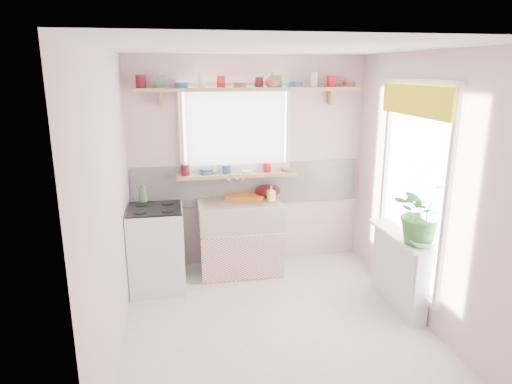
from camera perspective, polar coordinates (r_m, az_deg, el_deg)
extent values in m
plane|color=silver|center=(4.45, 2.65, -16.57)|extent=(3.20, 3.20, 0.00)
plane|color=white|center=(3.79, 3.12, 17.56)|extent=(3.20, 3.20, 0.00)
plane|color=beige|center=(5.47, -1.02, 3.64)|extent=(2.80, 0.00, 2.80)
plane|color=beige|center=(2.51, 11.48, -10.83)|extent=(2.80, 0.00, 2.80)
plane|color=beige|center=(3.87, -17.73, -1.91)|extent=(0.00, 3.20, 3.20)
plane|color=beige|center=(4.47, 20.60, 0.06)|extent=(0.00, 3.20, 3.20)
cube|color=white|center=(5.51, -0.98, 1.06)|extent=(2.74, 0.03, 0.50)
cube|color=pink|center=(5.56, -0.97, -0.95)|extent=(2.74, 0.02, 0.12)
cube|color=white|center=(5.37, -2.62, 7.75)|extent=(1.20, 0.01, 1.00)
cube|color=white|center=(5.31, -2.52, 7.67)|extent=(1.15, 0.02, 0.95)
cube|color=white|center=(4.63, 19.30, 0.69)|extent=(0.01, 1.10, 1.90)
cube|color=yellow|center=(4.47, 19.24, 10.74)|extent=(0.03, 1.20, 0.28)
cube|color=white|center=(5.44, -2.01, -7.15)|extent=(0.85, 0.55, 0.55)
cube|color=#C45139|center=(5.19, -1.54, -8.31)|extent=(0.95, 0.02, 0.53)
cube|color=#BFAB8B|center=(5.30, -2.05, -2.90)|extent=(0.95, 0.55, 0.30)
cylinder|color=silver|center=(5.43, -2.48, 1.93)|extent=(0.03, 0.22, 0.03)
cube|color=white|center=(5.10, -12.28, -6.97)|extent=(0.58, 0.58, 0.90)
cube|color=black|center=(4.95, -12.58, -2.08)|extent=(0.56, 0.56, 0.02)
cylinder|color=black|center=(4.82, -14.29, -2.47)|extent=(0.14, 0.14, 0.01)
cylinder|color=black|center=(4.81, -10.97, -2.31)|extent=(0.14, 0.14, 0.01)
cylinder|color=black|center=(5.09, -14.12, -1.53)|extent=(0.14, 0.14, 0.01)
cylinder|color=black|center=(5.08, -10.97, -1.38)|extent=(0.14, 0.14, 0.01)
cube|color=white|center=(4.87, 17.41, -9.38)|extent=(0.15, 0.90, 0.75)
cube|color=white|center=(4.71, 17.46, -5.15)|extent=(0.22, 0.95, 0.03)
cube|color=tan|center=(5.35, -2.38, 2.18)|extent=(1.40, 0.22, 0.04)
cube|color=tan|center=(5.23, -0.82, 12.74)|extent=(2.52, 0.24, 0.04)
cylinder|color=#590F14|center=(5.16, -14.19, 13.15)|extent=(0.11, 0.11, 0.12)
cylinder|color=#3F7F4C|center=(5.16, -11.75, 13.29)|extent=(0.11, 0.11, 0.12)
cylinder|color=#3359A5|center=(5.16, -9.29, 13.07)|extent=(0.11, 0.11, 0.06)
cylinder|color=silver|center=(5.17, -6.86, 13.49)|extent=(0.11, 0.11, 0.12)
cylinder|color=red|center=(5.19, -4.43, 13.56)|extent=(0.11, 0.11, 0.12)
cylinder|color=#A55133|center=(5.22, -2.01, 13.27)|extent=(0.11, 0.11, 0.06)
cylinder|color=#590F14|center=(5.25, 0.36, 13.62)|extent=(0.11, 0.11, 0.12)
cylinder|color=#3F7F4C|center=(5.30, 2.71, 13.62)|extent=(0.11, 0.11, 0.12)
cylinder|color=#3359A5|center=(5.35, 5.00, 13.27)|extent=(0.11, 0.11, 0.06)
cylinder|color=silver|center=(5.41, 7.26, 13.55)|extent=(0.11, 0.11, 0.12)
cylinder|color=red|center=(5.48, 9.46, 13.48)|extent=(0.11, 0.11, 0.12)
cylinder|color=#A55133|center=(5.56, 11.59, 13.09)|extent=(0.11, 0.11, 0.06)
cylinder|color=#590F14|center=(5.28, -9.07, 2.72)|extent=(0.11, 0.11, 0.12)
cylinder|color=#3F7F4C|center=(5.30, -6.38, 2.84)|extent=(0.11, 0.11, 0.12)
cylinder|color=#3359A5|center=(5.33, -3.71, 2.64)|extent=(0.11, 0.11, 0.06)
cylinder|color=silver|center=(5.35, -1.08, 3.07)|extent=(0.11, 0.11, 0.12)
cylinder|color=red|center=(5.40, 1.52, 3.17)|extent=(0.11, 0.11, 0.12)
cylinder|color=#A55133|center=(5.46, 4.07, 2.95)|extent=(0.11, 0.11, 0.06)
cube|color=orange|center=(5.45, -1.16, -0.47)|extent=(0.54, 0.49, 0.04)
ellipsoid|color=#520E12|center=(5.49, 1.49, 0.16)|extent=(0.35, 0.35, 0.14)
imported|color=#36712D|center=(4.43, 20.02, -2.38)|extent=(0.66, 0.62, 0.60)
imported|color=silver|center=(4.46, 20.16, -5.89)|extent=(0.33, 0.33, 0.07)
imported|color=#2A6327|center=(4.38, 20.71, -5.22)|extent=(0.14, 0.11, 0.23)
imported|color=#E7FD70|center=(5.31, 1.91, -0.15)|extent=(0.09, 0.09, 0.18)
imported|color=white|center=(5.37, -5.32, 2.89)|extent=(0.14, 0.14, 0.09)
imported|color=#3561AF|center=(5.36, -6.16, 2.66)|extent=(0.18, 0.18, 0.06)
imported|color=#A55032|center=(5.22, 1.99, 13.83)|extent=(0.20, 0.20, 0.16)
imported|color=#3B774A|center=(5.13, -14.02, 0.02)|extent=(0.12, 0.12, 0.25)
sphere|color=orange|center=(4.44, 20.23, -5.20)|extent=(0.08, 0.08, 0.08)
sphere|color=orange|center=(4.49, 20.70, -5.00)|extent=(0.08, 0.08, 0.08)
sphere|color=orange|center=(4.43, 19.54, -5.17)|extent=(0.08, 0.08, 0.08)
cylinder|color=yellow|center=(4.41, 20.79, -5.26)|extent=(0.18, 0.04, 0.10)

